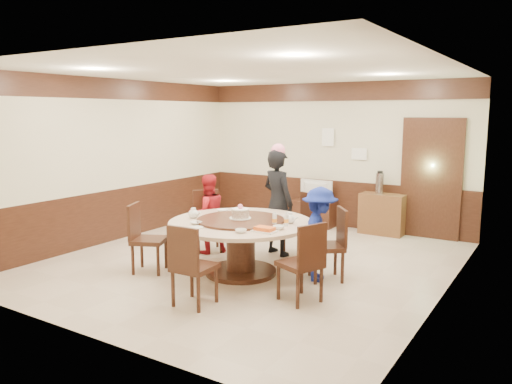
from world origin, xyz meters
The scene contains 29 objects.
room centered at (0.01, 0.01, 1.08)m, with size 6.00×6.04×2.84m.
banquet_table centered at (0.17, -0.54, 0.53)m, with size 1.98×1.98×0.78m.
chair_0 centered at (1.30, -0.12, 0.30)m, with size 0.62×0.62×0.97m.
chair_1 centered at (0.47, 0.74, 0.30)m, with size 0.56×0.57×0.97m.
chair_2 centered at (-0.95, 0.18, 0.30)m, with size 0.62×0.62×0.97m.
chair_3 centered at (-0.99, -1.15, 0.30)m, with size 0.59×0.59×0.97m.
chair_4 centered at (0.35, -1.79, 0.30)m, with size 0.46×0.47×0.97m.
chair_5 centered at (1.36, -1.02, 0.30)m, with size 0.58×0.58×0.97m.
person_standing centered at (0.12, 0.60, 0.83)m, with size 0.61×0.40×1.66m, color black.
person_red centered at (-0.87, 0.08, 0.63)m, with size 0.61×0.48×1.26m, color #A9161E.
person_blue centered at (1.21, -0.20, 0.63)m, with size 0.81×0.47×1.26m, color navy.
birthday_cake centered at (0.15, -0.51, 0.85)m, with size 0.30×0.30×0.20m.
teapot_left centered at (-0.50, -0.72, 0.81)m, with size 0.17×0.15×0.13m, color white.
teapot_right centered at (0.81, -0.29, 0.81)m, with size 0.17×0.15×0.13m, color white.
bowl_0 centered at (-0.40, -0.15, 0.77)m, with size 0.17×0.17×0.04m, color white.
bowl_1 centered at (0.55, -1.10, 0.77)m, with size 0.14×0.14×0.05m, color white.
bowl_2 centered at (-0.22, -1.02, 0.77)m, with size 0.15×0.15×0.04m, color white.
bowl_3 centered at (0.86, -0.69, 0.77)m, with size 0.15×0.15×0.05m, color white.
saucer_near centered at (-0.08, -1.19, 0.76)m, with size 0.18×0.18×0.01m, color white.
saucer_far centered at (0.62, -0.04, 0.76)m, with size 0.18×0.18×0.01m, color white.
shrimp_platter centered at (0.78, -0.90, 0.78)m, with size 0.30×0.20×0.06m.
bottle_0 centered at (0.71, -0.54, 0.83)m, with size 0.06×0.06×0.16m, color white.
bottle_1 centered at (0.85, -0.47, 0.83)m, with size 0.06×0.06×0.16m, color white.
tv_stand centered at (-0.27, 2.75, 0.25)m, with size 0.85×0.45×0.50m, color #361B11.
television centered at (-0.27, 2.75, 0.71)m, with size 0.71×0.09×0.41m, color gray.
side_cabinet centered at (1.10, 2.78, 0.38)m, with size 0.80×0.40×0.75m, color brown.
thermos centered at (1.03, 2.78, 0.94)m, with size 0.15×0.15×0.38m, color silver.
notice_left centered at (-0.10, 2.96, 1.75)m, with size 0.25×0.00×0.35m, color white.
notice_right centered at (0.55, 2.96, 1.45)m, with size 0.30×0.00×0.22m, color white.
Camera 1 is at (3.91, -6.11, 2.22)m, focal length 35.00 mm.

